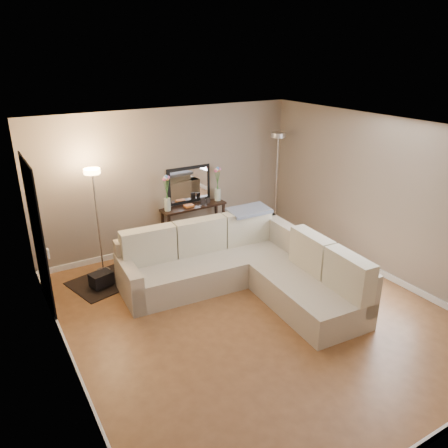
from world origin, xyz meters
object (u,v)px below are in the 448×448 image
sectional_sofa (243,267)px  console_table (190,223)px  floor_lamp_lit (95,201)px  floor_lamp_unlit (277,163)px

sectional_sofa → console_table: bearing=88.8°
console_table → sectional_sofa: bearing=-91.2°
sectional_sofa → floor_lamp_lit: 2.58m
console_table → floor_lamp_lit: bearing=-172.2°
console_table → floor_lamp_unlit: 2.09m
floor_lamp_lit → floor_lamp_unlit: size_ratio=0.88×
sectional_sofa → console_table: 1.91m
sectional_sofa → floor_lamp_lit: (-1.75, 1.66, 0.90)m
sectional_sofa → floor_lamp_unlit: floor_lamp_unlit is taller
console_table → floor_lamp_lit: 1.99m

